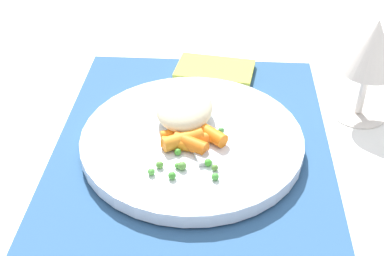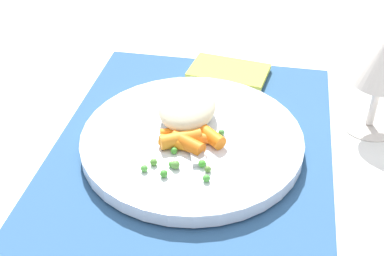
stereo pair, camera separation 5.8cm
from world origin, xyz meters
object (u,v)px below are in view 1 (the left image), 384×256
Objects in this scene: fork at (189,127)px; rice_mound at (184,108)px; wine_glass at (372,51)px; plate at (192,140)px; napkin at (215,69)px; carrot_portion at (192,139)px.

rice_mound is at bearing -157.20° from fork.
wine_glass is at bearing 104.87° from rice_mound.
rice_mound is at bearing -158.79° from plate.
plate is at bearing -7.13° from napkin.
rice_mound reaches higher than carrot_portion.
wine_glass reaches higher than rice_mound.
napkin is (-0.17, 0.03, -0.02)m from fork.
wine_glass reaches higher than carrot_portion.
rice_mound is 1.13× the size of carrot_portion.
fork is (0.02, 0.01, -0.02)m from rice_mound.
carrot_portion is 0.25m from wine_glass.
wine_glass is at bearing 112.65° from plate.
napkin is at bearing 172.87° from plate.
rice_mound is 0.03m from fork.
plate is 2.37× the size of napkin.
fork is at bearing 22.80° from rice_mound.
rice_mound is 0.05m from carrot_portion.
carrot_portion is 0.03m from fork.
rice_mound is (-0.03, -0.01, 0.03)m from plate.
fork is 0.17m from napkin.
carrot_portion reaches higher than plate.
napkin is (-0.09, -0.20, -0.09)m from wine_glass.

